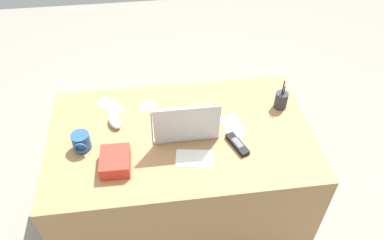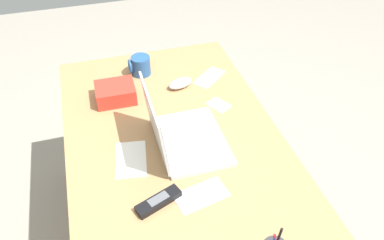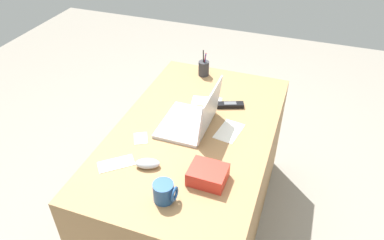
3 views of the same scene
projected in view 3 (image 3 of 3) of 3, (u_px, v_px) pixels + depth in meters
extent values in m
plane|color=gray|center=(194.00, 217.00, 2.32)|extent=(6.00, 6.00, 0.00)
cube|color=#A87C4F|center=(194.00, 178.00, 2.10)|extent=(1.34, 0.81, 0.72)
cube|color=silver|center=(185.00, 123.00, 1.92)|extent=(0.33, 0.24, 0.02)
cube|color=silver|center=(189.00, 123.00, 1.90)|extent=(0.27, 0.12, 0.00)
cube|color=silver|center=(172.00, 119.00, 1.93)|extent=(0.09, 0.05, 0.00)
cube|color=silver|center=(210.00, 109.00, 1.81)|extent=(0.32, 0.03, 0.23)
cube|color=#283347|center=(209.00, 109.00, 1.81)|extent=(0.29, 0.02, 0.20)
ellipsoid|color=silver|center=(148.00, 163.00, 1.66)|extent=(0.09, 0.13, 0.04)
cylinder|color=#26518C|center=(163.00, 192.00, 1.49)|extent=(0.09, 0.09, 0.09)
torus|color=#26518C|center=(175.00, 194.00, 1.47)|extent=(0.07, 0.01, 0.07)
cube|color=black|center=(230.00, 105.00, 2.05)|extent=(0.10, 0.16, 0.02)
cube|color=#595B60|center=(230.00, 103.00, 2.04)|extent=(0.05, 0.08, 0.00)
cylinder|color=#333338|center=(204.00, 68.00, 2.32)|extent=(0.07, 0.07, 0.09)
cylinder|color=#1933B2|center=(205.00, 63.00, 2.30)|extent=(0.02, 0.02, 0.14)
cylinder|color=black|center=(203.00, 62.00, 2.29)|extent=(0.01, 0.01, 0.16)
cylinder|color=red|center=(204.00, 63.00, 2.30)|extent=(0.01, 0.03, 0.14)
cube|color=red|center=(208.00, 175.00, 1.58)|extent=(0.14, 0.17, 0.07)
cube|color=white|center=(116.00, 164.00, 1.68)|extent=(0.17, 0.18, 0.00)
cube|color=white|center=(207.00, 101.00, 2.10)|extent=(0.12, 0.19, 0.00)
cube|color=white|center=(141.00, 138.00, 1.83)|extent=(0.11, 0.10, 0.00)
cube|color=white|center=(229.00, 131.00, 1.88)|extent=(0.19, 0.14, 0.00)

